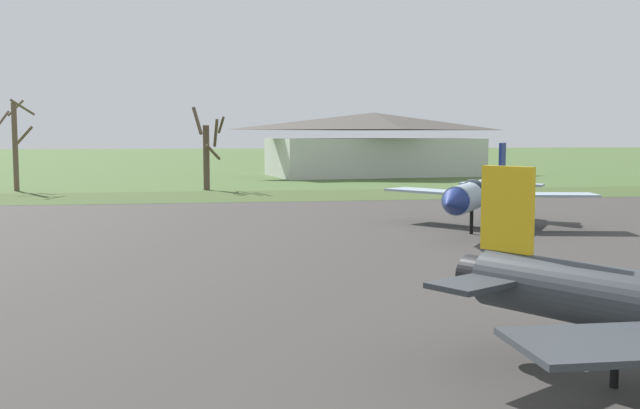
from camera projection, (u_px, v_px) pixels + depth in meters
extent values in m
cube|color=#383533|center=(256.00, 279.00, 26.85)|extent=(88.00, 61.68, 0.05)
cube|color=#3B4E26|center=(224.00, 197.00, 63.06)|extent=(148.00, 12.00, 0.06)
cylinder|color=#8EA3B2|center=(483.00, 192.00, 41.18)|extent=(8.10, 11.27, 1.45)
cone|color=navy|center=(451.00, 203.00, 34.64)|extent=(2.13, 2.28, 1.33)
cylinder|color=black|center=(504.00, 185.00, 47.14)|extent=(1.28, 1.22, 1.01)
ellipsoid|color=#19232D|center=(473.00, 188.00, 38.86)|extent=(1.00, 1.87, 0.94)
cube|color=#8EA3B2|center=(429.00, 191.00, 43.46)|extent=(4.70, 5.49, 0.14)
cube|color=#8EA3B2|center=(547.00, 195.00, 40.73)|extent=(5.57, 3.08, 0.14)
cube|color=navy|center=(502.00, 159.00, 46.24)|extent=(0.97, 1.34, 1.98)
cube|color=#8EA3B2|center=(479.00, 184.00, 46.83)|extent=(2.64, 2.37, 0.14)
cube|color=#8EA3B2|center=(524.00, 185.00, 45.67)|extent=(2.64, 2.37, 0.14)
cylinder|color=black|center=(471.00, 222.00, 38.80)|extent=(0.19, 0.19, 1.35)
cylinder|color=black|center=(492.00, 212.00, 43.82)|extent=(0.19, 0.19, 1.35)
cylinder|color=black|center=(480.00, 275.00, 17.63)|extent=(1.17, 1.10, 0.92)
cube|color=#33383D|center=(628.00, 343.00, 12.19)|extent=(3.82, 2.21, 0.12)
cube|color=yellow|center=(507.00, 209.00, 16.91)|extent=(0.84, 1.25, 1.98)
cube|color=#33383D|center=(475.00, 284.00, 16.13)|extent=(2.39, 2.11, 0.12)
cube|color=#33383D|center=(542.00, 270.00, 17.78)|extent=(2.39, 2.11, 0.12)
cylinder|color=black|center=(615.00, 361.00, 15.11)|extent=(0.18, 0.18, 1.23)
cylinder|color=brown|center=(15.00, 147.00, 69.48)|extent=(0.49, 0.49, 8.35)
cylinder|color=brown|center=(23.00, 107.00, 68.50)|extent=(1.83, 2.16, 1.46)
cylinder|color=brown|center=(23.00, 137.00, 70.41)|extent=(2.18, 1.36, 2.08)
cylinder|color=brown|center=(3.00, 119.00, 69.33)|extent=(0.79, 2.36, 1.71)
cylinder|color=brown|center=(16.00, 108.00, 69.84)|extent=(1.57, 0.22, 1.61)
cylinder|color=brown|center=(206.00, 158.00, 70.79)|extent=(0.61, 0.61, 6.23)
cylinder|color=brown|center=(221.00, 125.00, 70.91)|extent=(0.63, 3.05, 1.61)
cylinder|color=brown|center=(197.00, 121.00, 70.00)|extent=(1.08, 1.99, 2.67)
cylinder|color=brown|center=(213.00, 152.00, 70.24)|extent=(1.53, 1.58, 1.55)
cylinder|color=brown|center=(216.00, 133.00, 70.83)|extent=(0.54, 2.14, 2.70)
cube|color=beige|center=(373.00, 157.00, 96.85)|extent=(27.77, 17.08, 4.88)
pyramid|color=#4C4742|center=(373.00, 121.00, 96.41)|extent=(29.16, 17.94, 2.25)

